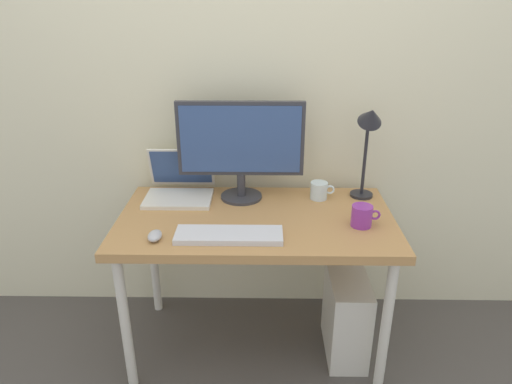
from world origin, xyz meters
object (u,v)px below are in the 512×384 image
keyboard (229,235)px  glass_cup (319,190)px  desk (256,230)px  coffee_mug (362,216)px  mouse (155,236)px  computer_tower (346,315)px  laptop (180,185)px  monitor (241,144)px  desk_lamp (369,131)px

keyboard → glass_cup: bearing=44.1°
desk → coffee_mug: size_ratio=9.89×
mouse → computer_tower: bearing=11.7°
laptop → keyboard: size_ratio=0.73×
keyboard → mouse: size_ratio=4.89×
keyboard → monitor: bearing=85.2°
keyboard → computer_tower: (0.54, 0.16, -0.52)m
computer_tower → keyboard: bearing=-164.0°
monitor → desk_lamp: size_ratio=1.24×
computer_tower → desk_lamp: bearing=71.9°
monitor → glass_cup: size_ratio=5.03×
laptop → keyboard: bearing=-57.4°
desk_lamp → mouse: desk_lamp is taller
keyboard → coffee_mug: coffee_mug is taller
glass_cup → desk: bearing=-146.2°
desk → laptop: size_ratio=3.85×
coffee_mug → computer_tower: coffee_mug is taller
desk_lamp → computer_tower: 0.89m
desk → computer_tower: desk is taller
mouse → glass_cup: size_ratio=0.76×
desk_lamp → coffee_mug: desk_lamp is taller
coffee_mug → computer_tower: 0.56m
glass_cup → computer_tower: size_ratio=0.28×
coffee_mug → glass_cup: 0.32m
desk_lamp → desk: bearing=-158.4°
laptop → desk_lamp: size_ratio=0.67×
keyboard → coffee_mug: (0.56, 0.11, 0.03)m
coffee_mug → computer_tower: bearing=113.8°
monitor → coffee_mug: 0.64m
desk_lamp → monitor: bearing=-179.9°
desk_lamp → computer_tower: bearing=-108.1°
desk → glass_cup: size_ratio=10.46×
glass_cup → mouse: bearing=-149.6°
desk → glass_cup: bearing=33.8°
desk → glass_cup: (0.30, 0.20, 0.11)m
desk_lamp → glass_cup: 0.37m
glass_cup → monitor: bearing=179.9°
coffee_mug → computer_tower: size_ratio=0.30×
mouse → computer_tower: 1.01m
desk → mouse: size_ratio=13.70×
desk → computer_tower: 0.62m
laptop → computer_tower: bearing=-17.9°
monitor → coffee_mug: bearing=-28.3°
desk_lamp → computer_tower: (-0.08, -0.24, -0.85)m
desk → keyboard: keyboard is taller
desk_lamp → keyboard: 0.81m
monitor → computer_tower: (0.51, -0.24, -0.78)m
desk → monitor: bearing=110.2°
laptop → mouse: bearing=-94.1°
laptop → mouse: 0.44m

